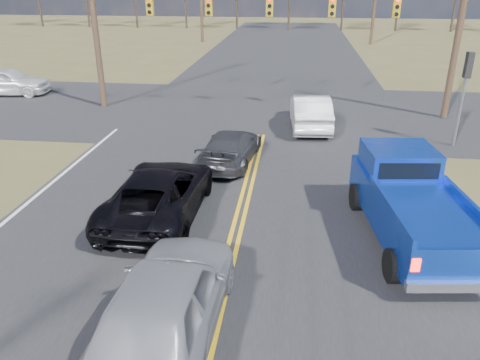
# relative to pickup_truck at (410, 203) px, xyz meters

# --- Properties ---
(road_main) EXTENTS (14.00, 120.00, 0.02)m
(road_main) POSITION_rel_pickup_truck_xyz_m (-4.68, 4.46, -1.04)
(road_main) COLOR #28282B
(road_main) RESTS_ON ground
(road_cross) EXTENTS (120.00, 12.00, 0.02)m
(road_cross) POSITION_rel_pickup_truck_xyz_m (-4.68, 12.46, -1.04)
(road_cross) COLOR #28282B
(road_cross) RESTS_ON ground
(signal_gantry) EXTENTS (19.60, 4.83, 10.00)m
(signal_gantry) POSITION_rel_pickup_truck_xyz_m (-4.18, 12.25, 4.02)
(signal_gantry) COLOR #473323
(signal_gantry) RESTS_ON ground
(utility_poles) EXTENTS (19.60, 58.32, 10.00)m
(utility_poles) POSITION_rel_pickup_truck_xyz_m (-4.68, 11.46, 4.18)
(utility_poles) COLOR #473323
(utility_poles) RESTS_ON ground
(pickup_truck) EXTENTS (2.84, 5.95, 2.15)m
(pickup_truck) POSITION_rel_pickup_truck_xyz_m (0.00, 0.00, 0.00)
(pickup_truck) COLOR black
(pickup_truck) RESTS_ON ground
(silver_suv) EXTENTS (2.21, 5.21, 1.76)m
(silver_suv) POSITION_rel_pickup_truck_xyz_m (-5.48, -4.67, -0.16)
(silver_suv) COLOR #A8AAB1
(silver_suv) RESTS_ON ground
(black_suv) EXTENTS (2.52, 5.39, 1.49)m
(black_suv) POSITION_rel_pickup_truck_xyz_m (-7.08, 0.42, -0.30)
(black_suv) COLOR black
(black_suv) RESTS_ON ground
(white_car_queue) EXTENTS (2.01, 4.94, 1.59)m
(white_car_queue) POSITION_rel_pickup_truck_xyz_m (-2.50, 9.96, -0.25)
(white_car_queue) COLOR white
(white_car_queue) RESTS_ON ground
(dgrey_car_queue) EXTENTS (2.22, 4.50, 1.26)m
(dgrey_car_queue) POSITION_rel_pickup_truck_xyz_m (-5.58, 4.99, -0.41)
(dgrey_car_queue) COLOR #38383D
(dgrey_car_queue) RESTS_ON ground
(cross_car_west) EXTENTS (2.46, 5.03, 1.65)m
(cross_car_west) POSITION_rel_pickup_truck_xyz_m (-20.48, 14.47, -0.22)
(cross_car_west) COLOR white
(cross_car_west) RESTS_ON ground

